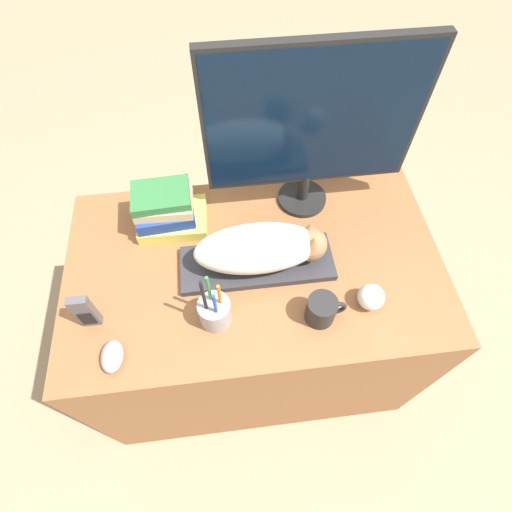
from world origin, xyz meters
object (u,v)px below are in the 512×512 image
monitor (313,124)px  phone (85,312)px  coffee_mug (322,310)px  keyboard (257,263)px  book_stack (167,209)px  baseball (371,297)px  computer_mouse (112,356)px  cat (264,248)px  pen_cup (215,311)px

monitor → phone: size_ratio=4.49×
monitor → coffee_mug: (-0.03, -0.43, -0.28)m
keyboard → monitor: monitor is taller
phone → monitor: bearing=29.2°
book_stack → monitor: bearing=5.2°
keyboard → baseball: baseball is taller
keyboard → baseball: 0.35m
keyboard → computer_mouse: bearing=-149.5°
phone → cat: bearing=14.6°
computer_mouse → cat: bearing=29.3°
book_stack → phone: bearing=-123.3°
phone → book_stack: size_ratio=0.61×
computer_mouse → phone: phone is taller
monitor → book_stack: monitor is taller
keyboard → pen_cup: 0.22m
cat → monitor: monitor is taller
computer_mouse → coffee_mug: coffee_mug is taller
cat → keyboard: bearing=180.0°
coffee_mug → baseball: bearing=9.3°
pen_cup → baseball: (0.44, -0.00, -0.01)m
cat → pen_cup: pen_cup is taller
phone → book_stack: bearing=56.7°
computer_mouse → pen_cup: (0.28, 0.08, 0.03)m
computer_mouse → monitor: bearing=39.0°
cat → computer_mouse: cat is taller
keyboard → monitor: size_ratio=0.75×
computer_mouse → keyboard: bearing=30.5°
coffee_mug → book_stack: (-0.42, 0.39, 0.02)m
phone → baseball: bearing=-2.6°
coffee_mug → phone: phone is taller
coffee_mug → pen_cup: (-0.29, 0.03, 0.01)m
keyboard → computer_mouse: 0.48m
pen_cup → cat: bearing=46.1°
cat → book_stack: cat is taller
baseball → computer_mouse: bearing=-173.8°
computer_mouse → book_stack: (0.15, 0.45, 0.05)m
baseball → phone: (-0.79, 0.04, 0.03)m
monitor → pen_cup: (-0.32, -0.41, -0.27)m
cat → phone: (-0.50, -0.13, -0.03)m
computer_mouse → book_stack: 0.48m
pen_cup → book_stack: 0.39m
keyboard → baseball: (0.31, -0.17, 0.03)m
coffee_mug → book_stack: bearing=137.0°
monitor → coffee_mug: size_ratio=5.37×
coffee_mug → baseball: size_ratio=1.50×
baseball → coffee_mug: bearing=-170.7°
baseball → phone: size_ratio=0.56×
computer_mouse → phone: bearing=120.0°
keyboard → book_stack: (-0.26, 0.20, 0.05)m
cat → coffee_mug: cat is taller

